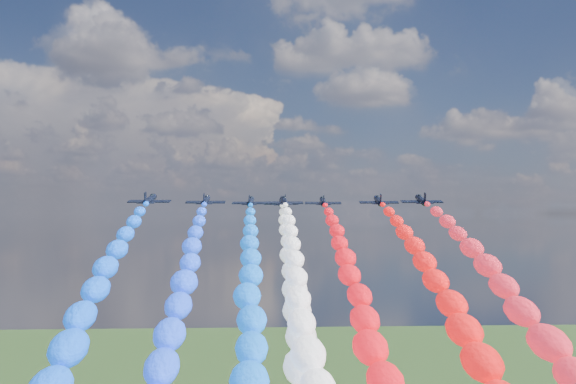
{
  "coord_description": "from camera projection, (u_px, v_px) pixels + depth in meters",
  "views": [
    {
      "loc": [
        -7.98,
        -148.33,
        93.08
      ],
      "look_at": [
        0.0,
        4.0,
        98.06
      ],
      "focal_mm": 41.56,
      "sensor_mm": 36.0,
      "label": 1
    }
  ],
  "objects": [
    {
      "name": "trail_1",
      "position": [
        181.0,
        311.0,
        99.03
      ],
      "size": [
        5.51,
        97.77,
        38.63
      ],
      "primitive_type": null,
      "color": "#1B47FF"
    },
    {
      "name": "trail_4",
      "position": [
        293.0,
        294.0,
        119.81
      ],
      "size": [
        5.51,
        97.77,
        38.63
      ],
      "primitive_type": null,
      "color": "white"
    },
    {
      "name": "trail_0",
      "position": [
        90.0,
        322.0,
        89.38
      ],
      "size": [
        5.51,
        97.77,
        38.63
      ],
      "primitive_type": null,
      "color": "blue"
    },
    {
      "name": "jet_7",
      "position": [
        421.0,
        200.0,
        144.93
      ],
      "size": [
        9.61,
        12.68,
        4.79
      ],
      "primitive_type": null,
      "rotation": [
        0.19,
        0.0,
        -0.07
      ],
      "color": "black"
    },
    {
      "name": "jet_6",
      "position": [
        378.0,
        201.0,
        153.01
      ],
      "size": [
        9.65,
        12.71,
        4.79
      ],
      "primitive_type": null,
      "rotation": [
        0.19,
        0.0,
        -0.07
      ],
      "color": "black"
    },
    {
      "name": "jet_1",
      "position": [
        206.0,
        201.0,
        150.57
      ],
      "size": [
        9.12,
        12.33,
        4.79
      ],
      "primitive_type": null,
      "rotation": [
        0.19,
        0.0,
        -0.02
      ],
      "color": "black"
    },
    {
      "name": "jet_4",
      "position": [
        281.0,
        202.0,
        171.34
      ],
      "size": [
        9.59,
        12.67,
        4.79
      ],
      "primitive_type": null,
      "rotation": [
        0.19,
        0.0,
        -0.06
      ],
      "color": "black"
    },
    {
      "name": "trail_2",
      "position": [
        249.0,
        301.0,
        110.43
      ],
      "size": [
        5.51,
        97.77,
        38.63
      ],
      "primitive_type": null,
      "color": "blue"
    },
    {
      "name": "jet_0",
      "position": [
        150.0,
        200.0,
        140.91
      ],
      "size": [
        9.58,
        12.66,
        4.79
      ],
      "primitive_type": null,
      "rotation": [
        0.19,
        0.0,
        -0.06
      ],
      "color": "black"
    },
    {
      "name": "trail_6",
      "position": [
        442.0,
        309.0,
        101.47
      ],
      "size": [
        5.51,
        97.77,
        38.63
      ],
      "primitive_type": null,
      "color": "red"
    },
    {
      "name": "jet_2",
      "position": [
        251.0,
        201.0,
        161.96
      ],
      "size": [
        9.66,
        12.72,
        4.79
      ],
      "primitive_type": null,
      "rotation": [
        0.19,
        0.0,
        -0.07
      ],
      "color": "black"
    },
    {
      "name": "trail_7",
      "position": [
        514.0,
        317.0,
        93.39
      ],
      "size": [
        5.51,
        97.77,
        38.63
      ],
      "primitive_type": null,
      "color": "red"
    },
    {
      "name": "jet_3",
      "position": [
        284.0,
        201.0,
        158.83
      ],
      "size": [
        8.97,
        12.23,
        4.79
      ],
      "primitive_type": null,
      "rotation": [
        0.19,
        0.0,
        0.01
      ],
      "color": "black"
    },
    {
      "name": "trail_3",
      "position": [
        299.0,
        304.0,
        107.3
      ],
      "size": [
        5.51,
        97.77,
        38.63
      ],
      "primitive_type": null,
      "color": "white"
    },
    {
      "name": "trail_5",
      "position": [
        355.0,
        301.0,
        111.3
      ],
      "size": [
        5.51,
        97.77,
        38.63
      ],
      "primitive_type": null,
      "color": "red"
    },
    {
      "name": "jet_5",
      "position": [
        323.0,
        202.0,
        162.84
      ],
      "size": [
        9.55,
        12.64,
        4.79
      ],
      "primitive_type": null,
      "rotation": [
        0.19,
        0.0,
        -0.06
      ],
      "color": "black"
    }
  ]
}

